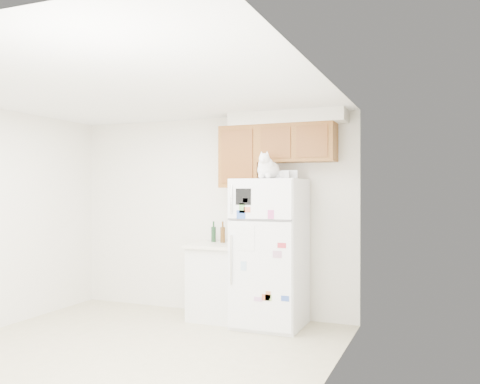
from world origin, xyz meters
The scene contains 9 objects.
ground_plane centered at (0.00, 0.00, -0.01)m, with size 3.80×4.00×0.01m, color beige.
room_shell centered at (0.12, 0.24, 1.67)m, with size 3.84×4.04×2.52m.
refrigerator centered at (0.93, 1.61, 0.85)m, with size 0.76×0.78×1.70m.
base_counter centered at (0.24, 1.68, 0.46)m, with size 0.64×0.64×0.92m.
cat centered at (0.97, 1.43, 1.81)m, with size 0.30×0.44×0.31m.
storage_box_back centered at (1.14, 1.70, 1.75)m, with size 0.18×0.13×0.10m, color white.
storage_box_front centered at (1.10, 1.55, 1.74)m, with size 0.15×0.11×0.09m, color white.
bottle_green centered at (0.10, 1.85, 1.05)m, with size 0.06×0.06×0.26m, color #19381E, non-canonical shape.
bottle_amber centered at (0.25, 1.80, 1.05)m, with size 0.06×0.06×0.26m, color #593814, non-canonical shape.
Camera 1 is at (2.81, -3.95, 1.57)m, focal length 38.00 mm.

